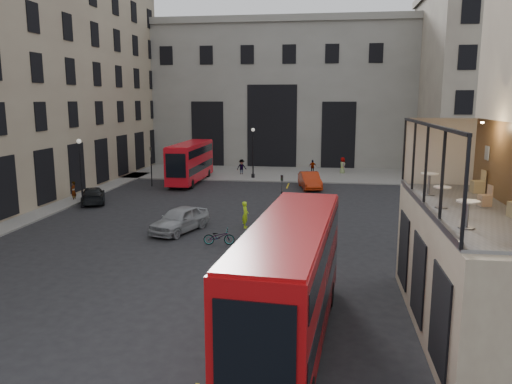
# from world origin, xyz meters

# --- Properties ---
(ground) EXTENTS (140.00, 140.00, 0.00)m
(ground) POSITION_xyz_m (0.00, 0.00, 0.00)
(ground) COLOR black
(ground) RESTS_ON ground
(host_frontage) EXTENTS (3.00, 11.00, 4.50)m
(host_frontage) POSITION_xyz_m (6.50, 0.00, 2.25)
(host_frontage) COLOR tan
(host_frontage) RESTS_ON ground
(cafe_floor) EXTENTS (3.00, 10.00, 0.10)m
(cafe_floor) POSITION_xyz_m (6.50, 0.00, 4.55)
(cafe_floor) COLOR slate
(cafe_floor) RESTS_ON host_frontage
(gateway) EXTENTS (35.00, 10.60, 18.00)m
(gateway) POSITION_xyz_m (-5.00, 47.99, 9.39)
(gateway) COLOR gray
(gateway) RESTS_ON ground
(building_right) EXTENTS (16.60, 18.60, 20.00)m
(building_right) POSITION_xyz_m (20.00, 39.97, 10.39)
(building_right) COLOR #ABA18A
(building_right) RESTS_ON ground
(pavement_far) EXTENTS (40.00, 12.00, 0.12)m
(pavement_far) POSITION_xyz_m (-6.00, 38.00, 0.06)
(pavement_far) COLOR slate
(pavement_far) RESTS_ON ground
(traffic_light_near) EXTENTS (0.16, 0.20, 3.80)m
(traffic_light_near) POSITION_xyz_m (-1.00, 12.00, 2.42)
(traffic_light_near) COLOR black
(traffic_light_near) RESTS_ON ground
(traffic_light_far) EXTENTS (0.16, 0.20, 3.80)m
(traffic_light_far) POSITION_xyz_m (-15.00, 28.00, 2.42)
(traffic_light_far) COLOR black
(traffic_light_far) RESTS_ON ground
(street_lamp_a) EXTENTS (0.36, 0.36, 5.33)m
(street_lamp_a) POSITION_xyz_m (-17.00, 18.00, 2.39)
(street_lamp_a) COLOR black
(street_lamp_a) RESTS_ON ground
(street_lamp_b) EXTENTS (0.36, 0.36, 5.33)m
(street_lamp_b) POSITION_xyz_m (-6.00, 34.00, 2.39)
(street_lamp_b) COLOR black
(street_lamp_b) RESTS_ON ground
(bus_near) EXTENTS (3.35, 10.92, 4.29)m
(bus_near) POSITION_xyz_m (0.50, -1.53, 2.41)
(bus_near) COLOR #A20B0D
(bus_near) RESTS_ON ground
(bus_far) EXTENTS (2.33, 10.02, 4.00)m
(bus_far) POSITION_xyz_m (-11.85, 30.68, 2.25)
(bus_far) COLOR red
(bus_far) RESTS_ON ground
(car_a) EXTENTS (3.31, 5.04, 1.60)m
(car_a) POSITION_xyz_m (-7.49, 12.12, 0.80)
(car_a) COLOR gray
(car_a) RESTS_ON ground
(car_b) EXTENTS (2.55, 4.92, 1.54)m
(car_b) POSITION_xyz_m (0.15, 28.90, 0.77)
(car_b) COLOR #A8250A
(car_b) RESTS_ON ground
(car_c) EXTENTS (3.52, 4.81, 1.30)m
(car_c) POSITION_xyz_m (-17.00, 19.75, 0.65)
(car_c) COLOR black
(car_c) RESTS_ON ground
(bicycle) EXTENTS (1.86, 0.87, 0.94)m
(bicycle) POSITION_xyz_m (-4.41, 9.67, 0.47)
(bicycle) COLOR gray
(bicycle) RESTS_ON ground
(cyclist) EXTENTS (0.48, 0.68, 1.74)m
(cyclist) POSITION_xyz_m (-3.53, 13.71, 0.87)
(cyclist) COLOR #B2E418
(cyclist) RESTS_ON ground
(pedestrian_a) EXTENTS (0.88, 0.76, 1.56)m
(pedestrian_a) POSITION_xyz_m (-13.44, 32.37, 0.78)
(pedestrian_a) COLOR gray
(pedestrian_a) RESTS_ON ground
(pedestrian_b) EXTENTS (1.31, 1.13, 1.76)m
(pedestrian_b) POSITION_xyz_m (-7.58, 36.16, 0.88)
(pedestrian_b) COLOR gray
(pedestrian_b) RESTS_ON ground
(pedestrian_c) EXTENTS (0.95, 0.55, 1.53)m
(pedestrian_c) POSITION_xyz_m (0.13, 38.69, 0.76)
(pedestrian_c) COLOR gray
(pedestrian_c) RESTS_ON ground
(pedestrian_d) EXTENTS (0.89, 1.08, 1.89)m
(pedestrian_d) POSITION_xyz_m (3.46, 38.61, 0.94)
(pedestrian_d) COLOR gray
(pedestrian_d) RESTS_ON ground
(pedestrian_e) EXTENTS (0.43, 0.62, 1.63)m
(pedestrian_e) POSITION_xyz_m (-19.00, 20.35, 0.81)
(pedestrian_e) COLOR gray
(pedestrian_e) RESTS_ON ground
(cafe_table_near) EXTENTS (0.65, 0.65, 0.82)m
(cafe_table_near) POSITION_xyz_m (5.70, -2.78, 5.14)
(cafe_table_near) COLOR silver
(cafe_table_near) RESTS_ON cafe_floor
(cafe_table_mid) EXTENTS (0.60, 0.60, 0.74)m
(cafe_table_mid) POSITION_xyz_m (5.59, 0.00, 5.09)
(cafe_table_mid) COLOR silver
(cafe_table_mid) RESTS_ON cafe_floor
(cafe_table_far) EXTENTS (0.69, 0.69, 0.86)m
(cafe_table_far) POSITION_xyz_m (5.62, 2.40, 5.17)
(cafe_table_far) COLOR silver
(cafe_table_far) RESTS_ON cafe_floor
(cafe_chair_c) EXTENTS (0.43, 0.43, 0.75)m
(cafe_chair_c) POSITION_xyz_m (7.18, 0.52, 4.83)
(cafe_chair_c) COLOR tan
(cafe_chair_c) RESTS_ON cafe_floor
(cafe_chair_d) EXTENTS (0.49, 0.49, 0.92)m
(cafe_chair_d) POSITION_xyz_m (7.67, 3.14, 4.88)
(cafe_chair_d) COLOR tan
(cafe_chair_d) RESTS_ON cafe_floor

